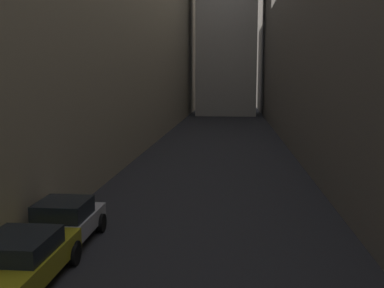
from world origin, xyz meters
The scene contains 5 objects.
ground_plane centered at (0.00, 48.00, 0.00)m, with size 264.00×264.00×0.00m, color #232326.
building_block_left centered at (-11.46, 50.00, 11.01)m, with size 11.92×108.00×22.01m, color gray.
building_block_right centered at (13.12, 50.00, 11.62)m, with size 15.25×108.00×23.23m, color #60594F.
parked_car_left_third centered at (-4.40, 19.92, 0.73)m, with size 2.06×4.40×1.41m.
parked_car_left_far centered at (-4.40, 23.02, 0.76)m, with size 1.95×4.08×1.49m.
Camera 1 is at (1.15, 8.88, 5.48)m, focal length 42.89 mm.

